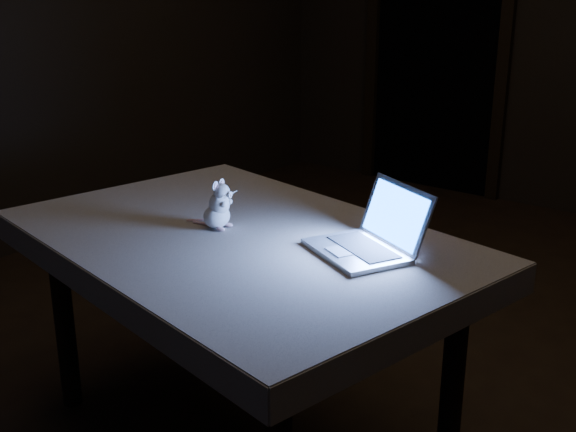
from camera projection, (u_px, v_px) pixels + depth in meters
The scene contains 6 objects.
floor at pixel (378, 383), 2.68m from camera, with size 5.00×5.00×0.00m, color black.
doorway at pixel (438, 33), 4.86m from camera, with size 1.06×0.36×2.13m, color black, non-canonical shape.
table at pixel (241, 342), 2.25m from camera, with size 1.31×0.84×0.70m, color black, non-canonical shape.
tablecloth at pixel (264, 250), 2.14m from camera, with size 1.40×0.93×0.08m, color #BBAD9F, non-canonical shape.
laptop at pixel (357, 221), 1.96m from camera, with size 0.28×0.24×0.19m, color #A1A1A6, non-canonical shape.
plush_mouse at pixel (216, 204), 2.17m from camera, with size 0.11×0.11×0.15m, color silver, non-canonical shape.
Camera 1 is at (1.18, -2.06, 1.44)m, focal length 45.00 mm.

